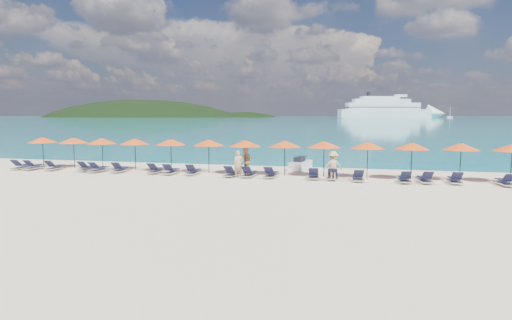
# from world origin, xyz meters

# --- Properties ---
(ground) EXTENTS (1400.00, 1400.00, 0.00)m
(ground) POSITION_xyz_m (0.00, 0.00, 0.00)
(ground) COLOR beige
(sea) EXTENTS (1600.00, 1300.00, 0.01)m
(sea) POSITION_xyz_m (0.00, 660.00, 0.01)
(sea) COLOR #1FA9B2
(sea) RESTS_ON ground
(headland_main) EXTENTS (374.00, 242.00, 126.50)m
(headland_main) POSITION_xyz_m (-300.00, 540.00, -38.00)
(headland_main) COLOR black
(headland_main) RESTS_ON ground
(headland_small) EXTENTS (162.00, 126.00, 85.50)m
(headland_small) POSITION_xyz_m (-150.00, 560.00, -35.00)
(headland_small) COLOR black
(headland_small) RESTS_ON ground
(cruise_ship) EXTENTS (135.03, 60.16, 37.50)m
(cruise_ship) POSITION_xyz_m (47.99, 538.97, 9.76)
(cruise_ship) COLOR white
(cruise_ship) RESTS_ON ground
(sailboat_near) EXTENTS (6.48, 2.16, 11.88)m
(sailboat_near) POSITION_xyz_m (112.64, 534.10, 1.22)
(sailboat_near) COLOR white
(sailboat_near) RESTS_ON ground
(jetski) EXTENTS (1.42, 2.69, 0.91)m
(jetski) POSITION_xyz_m (1.92, 8.29, 0.37)
(jetski) COLOR silver
(jetski) RESTS_ON ground
(beachgoer_a) EXTENTS (0.72, 0.63, 1.66)m
(beachgoer_a) POSITION_xyz_m (-1.32, 3.88, 0.83)
(beachgoer_a) COLOR tan
(beachgoer_a) RESTS_ON ground
(beachgoer_b) EXTENTS (0.96, 0.88, 1.72)m
(beachgoer_b) POSITION_xyz_m (-1.20, 5.22, 0.86)
(beachgoer_b) COLOR tan
(beachgoer_b) RESTS_ON ground
(beachgoer_c) EXTENTS (1.17, 0.66, 1.72)m
(beachgoer_c) POSITION_xyz_m (4.42, 3.91, 0.86)
(beachgoer_c) COLOR tan
(beachgoer_c) RESTS_ON ground
(umbrella_0) EXTENTS (2.10, 2.10, 2.28)m
(umbrella_0) POSITION_xyz_m (-16.63, 5.44, 2.02)
(umbrella_0) COLOR black
(umbrella_0) RESTS_ON ground
(umbrella_1) EXTENTS (2.10, 2.10, 2.28)m
(umbrella_1) POSITION_xyz_m (-14.07, 5.47, 2.02)
(umbrella_1) COLOR black
(umbrella_1) RESTS_ON ground
(umbrella_2) EXTENTS (2.10, 2.10, 2.28)m
(umbrella_2) POSITION_xyz_m (-11.67, 5.32, 2.02)
(umbrella_2) COLOR black
(umbrella_2) RESTS_ON ground
(umbrella_3) EXTENTS (2.10, 2.10, 2.28)m
(umbrella_3) POSITION_xyz_m (-9.13, 5.34, 2.02)
(umbrella_3) COLOR black
(umbrella_3) RESTS_ON ground
(umbrella_4) EXTENTS (2.10, 2.10, 2.28)m
(umbrella_4) POSITION_xyz_m (-6.46, 5.34, 2.02)
(umbrella_4) COLOR black
(umbrella_4) RESTS_ON ground
(umbrella_5) EXTENTS (2.10, 2.10, 2.28)m
(umbrella_5) POSITION_xyz_m (-3.76, 5.33, 2.02)
(umbrella_5) COLOR black
(umbrella_5) RESTS_ON ground
(umbrella_6) EXTENTS (2.10, 2.10, 2.28)m
(umbrella_6) POSITION_xyz_m (-1.25, 5.21, 2.02)
(umbrella_6) COLOR black
(umbrella_6) RESTS_ON ground
(umbrella_7) EXTENTS (2.10, 2.10, 2.28)m
(umbrella_7) POSITION_xyz_m (1.30, 5.39, 2.02)
(umbrella_7) COLOR black
(umbrella_7) RESTS_ON ground
(umbrella_8) EXTENTS (2.10, 2.10, 2.28)m
(umbrella_8) POSITION_xyz_m (3.76, 5.40, 2.02)
(umbrella_8) COLOR black
(umbrella_8) RESTS_ON ground
(umbrella_9) EXTENTS (2.10, 2.10, 2.28)m
(umbrella_9) POSITION_xyz_m (6.39, 5.34, 2.02)
(umbrella_9) COLOR black
(umbrella_9) RESTS_ON ground
(umbrella_10) EXTENTS (2.10, 2.10, 2.28)m
(umbrella_10) POSITION_xyz_m (8.91, 5.34, 2.02)
(umbrella_10) COLOR black
(umbrella_10) RESTS_ON ground
(umbrella_11) EXTENTS (2.10, 2.10, 2.28)m
(umbrella_11) POSITION_xyz_m (11.62, 5.45, 2.02)
(umbrella_11) COLOR black
(umbrella_11) RESTS_ON ground
(umbrella_12) EXTENTS (2.10, 2.10, 2.28)m
(umbrella_12) POSITION_xyz_m (14.21, 5.24, 2.02)
(umbrella_12) COLOR black
(umbrella_12) RESTS_ON ground
(lounger_0) EXTENTS (0.78, 1.75, 0.66)m
(lounger_0) POSITION_xyz_m (-17.27, 4.00, 0.24)
(lounger_0) COLOR silver
(lounger_0) RESTS_ON ground
(lounger_1) EXTENTS (0.69, 1.73, 0.66)m
(lounger_1) POSITION_xyz_m (-16.28, 4.06, 0.24)
(lounger_1) COLOR silver
(lounger_1) RESTS_ON ground
(lounger_2) EXTENTS (0.71, 1.73, 0.66)m
(lounger_2) POSITION_xyz_m (-14.68, 4.15, 0.24)
(lounger_2) COLOR silver
(lounger_2) RESTS_ON ground
(lounger_3) EXTENTS (0.63, 1.70, 0.66)m
(lounger_3) POSITION_xyz_m (-12.15, 4.23, 0.24)
(lounger_3) COLOR silver
(lounger_3) RESTS_ON ground
(lounger_4) EXTENTS (0.72, 1.73, 0.66)m
(lounger_4) POSITION_xyz_m (-11.07, 3.94, 0.24)
(lounger_4) COLOR silver
(lounger_4) RESTS_ON ground
(lounger_5) EXTENTS (0.77, 1.75, 0.66)m
(lounger_5) POSITION_xyz_m (-9.64, 4.22, 0.24)
(lounger_5) COLOR silver
(lounger_5) RESTS_ON ground
(lounger_6) EXTENTS (0.63, 1.70, 0.66)m
(lounger_6) POSITION_xyz_m (-7.06, 4.28, 0.24)
(lounger_6) COLOR silver
(lounger_6) RESTS_ON ground
(lounger_7) EXTENTS (0.65, 1.71, 0.66)m
(lounger_7) POSITION_xyz_m (-5.91, 4.09, 0.24)
(lounger_7) COLOR silver
(lounger_7) RESTS_ON ground
(lounger_8) EXTENTS (0.72, 1.73, 0.66)m
(lounger_8) POSITION_xyz_m (-4.47, 4.27, 0.24)
(lounger_8) COLOR silver
(lounger_8) RESTS_ON ground
(lounger_9) EXTENTS (0.74, 1.74, 0.66)m
(lounger_9) POSITION_xyz_m (-1.78, 4.03, 0.24)
(lounger_9) COLOR silver
(lounger_9) RESTS_ON ground
(lounger_10) EXTENTS (0.78, 1.75, 0.66)m
(lounger_10) POSITION_xyz_m (-0.68, 4.12, 0.24)
(lounger_10) COLOR silver
(lounger_10) RESTS_ON ground
(lounger_11) EXTENTS (0.70, 1.73, 0.66)m
(lounger_11) POSITION_xyz_m (0.66, 4.16, 0.24)
(lounger_11) COLOR silver
(lounger_11) RESTS_ON ground
(lounger_12) EXTENTS (0.79, 1.75, 0.66)m
(lounger_12) POSITION_xyz_m (3.25, 4.22, 0.24)
(lounger_12) COLOR silver
(lounger_12) RESTS_ON ground
(lounger_13) EXTENTS (0.65, 1.71, 0.66)m
(lounger_13) POSITION_xyz_m (4.39, 4.29, 0.24)
(lounger_13) COLOR silver
(lounger_13) RESTS_ON ground
(lounger_14) EXTENTS (0.76, 1.75, 0.66)m
(lounger_14) POSITION_xyz_m (5.85, 3.97, 0.24)
(lounger_14) COLOR silver
(lounger_14) RESTS_ON ground
(lounger_15) EXTENTS (0.70, 1.73, 0.66)m
(lounger_15) POSITION_xyz_m (8.41, 4.00, 0.24)
(lounger_15) COLOR silver
(lounger_15) RESTS_ON ground
(lounger_16) EXTENTS (0.79, 1.75, 0.66)m
(lounger_16) POSITION_xyz_m (9.54, 4.17, 0.24)
(lounger_16) COLOR silver
(lounger_16) RESTS_ON ground
(lounger_17) EXTENTS (0.64, 1.71, 0.66)m
(lounger_17) POSITION_xyz_m (11.12, 4.31, 0.24)
(lounger_17) COLOR silver
(lounger_17) RESTS_ON ground
(lounger_18) EXTENTS (0.73, 1.74, 0.66)m
(lounger_18) POSITION_xyz_m (13.62, 4.18, 0.24)
(lounger_18) COLOR silver
(lounger_18) RESTS_ON ground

